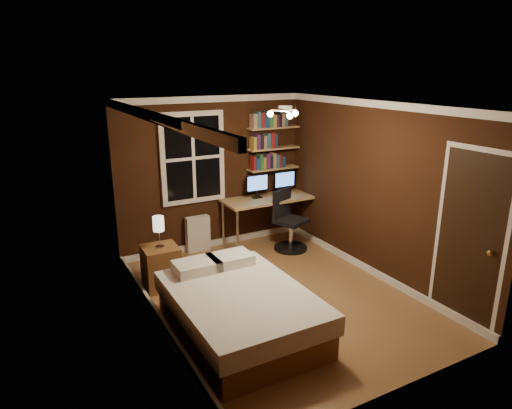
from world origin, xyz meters
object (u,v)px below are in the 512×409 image
bed (239,310)px  nightstand (161,267)px  monitor_right (284,182)px  bedside_lamp (159,232)px  monitor_left (257,186)px  radiator (198,234)px  desk_lamp (311,181)px  office_chair (289,227)px  desk (272,200)px

bed → nightstand: 1.60m
nightstand → monitor_right: (2.49, 0.83, 0.72)m
bedside_lamp → monitor_right: bearing=18.4°
bed → monitor_left: 2.91m
radiator → desk_lamp: bearing=-8.9°
bedside_lamp → desk_lamp: 3.01m
office_chair → monitor_left: bearing=103.3°
bed → monitor_right: bearing=48.8°
nightstand → desk_lamp: (2.93, 0.66, 0.74)m
bed → desk: size_ratio=1.14×
desk → desk_lamp: bearing=-6.5°
desk_lamp → office_chair: (-0.64, -0.32, -0.65)m
radiator → office_chair: bearing=-24.9°
bedside_lamp → office_chair: size_ratio=0.43×
bedside_lamp → monitor_left: 2.13m
monitor_left → office_chair: 0.86m
bed → desk: 2.92m
bedside_lamp → office_chair: bedside_lamp is taller
monitor_left → monitor_right: bearing=0.0°
bed → radiator: bed is taller
bed → desk_lamp: desk_lamp is taller
desk → desk_lamp: desk_lamp is taller
radiator → bed: bearing=-101.0°
bed → office_chair: office_chair is taller
desk → office_chair: (0.09, -0.40, -0.37)m
monitor_left → bed: bearing=-122.7°
radiator → desk: desk is taller
desk → monitor_right: monitor_right is taller
nightstand → desk: size_ratio=0.34×
bed → monitor_left: bearing=57.1°
monitor_left → office_chair: (0.33, -0.49, -0.63)m
monitor_right → bed: bearing=-131.0°
nightstand → monitor_left: size_ratio=1.41×
nightstand → monitor_left: (1.95, 0.83, 0.72)m
desk → monitor_right: (0.30, 0.09, 0.26)m
radiator → desk: (1.27, -0.23, 0.45)m
radiator → monitor_right: (1.57, -0.15, 0.71)m
desk_lamp → office_chair: desk_lamp is taller
bedside_lamp → nightstand: bearing=0.0°
radiator → monitor_right: size_ratio=1.42×
nightstand → desk: 2.36m
nightstand → desk_lamp: desk_lamp is taller
bed → bedside_lamp: bedside_lamp is taller
desk → office_chair: bearing=-77.3°
nightstand → office_chair: office_chair is taller
bedside_lamp → monitor_left: size_ratio=1.05×
bed → radiator: (0.49, 2.51, 0.01)m
bedside_lamp → office_chair: 2.35m
nightstand → radiator: radiator is taller
radiator → desk_lamp: desk_lamp is taller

